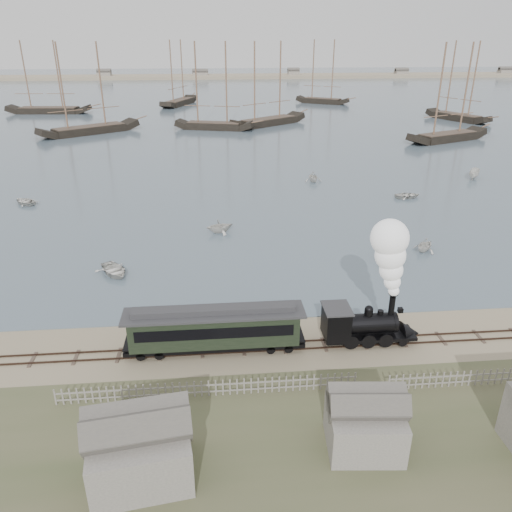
{
  "coord_description": "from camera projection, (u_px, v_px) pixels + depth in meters",
  "views": [
    {
      "loc": [
        -5.86,
        -32.58,
        21.05
      ],
      "look_at": [
        -2.29,
        6.82,
        3.5
      ],
      "focal_mm": 35.0,
      "sensor_mm": 36.0,
      "label": 1
    }
  ],
  "objects": [
    {
      "name": "ground",
      "position": [
        293.0,
        332.0,
        38.68
      ],
      "size": [
        600.0,
        600.0,
        0.0
      ],
      "primitive_type": "plane",
      "color": "tan",
      "rests_on": "ground"
    },
    {
      "name": "harbor_water",
      "position": [
        224.0,
        94.0,
        193.44
      ],
      "size": [
        600.0,
        336.0,
        0.06
      ],
      "primitive_type": "cube",
      "color": "#465464",
      "rests_on": "ground"
    },
    {
      "name": "rail_track",
      "position": [
        298.0,
        346.0,
        36.85
      ],
      "size": [
        120.0,
        1.8,
        0.16
      ],
      "color": "#35251D",
      "rests_on": "ground"
    },
    {
      "name": "picket_fence_west",
      "position": [
        210.0,
        396.0,
        31.77
      ],
      "size": [
        19.0,
        0.1,
        1.2
      ],
      "primitive_type": null,
      "color": "slate",
      "rests_on": "ground"
    },
    {
      "name": "picket_fence_east",
      "position": [
        499.0,
        384.0,
        32.88
      ],
      "size": [
        15.0,
        0.1,
        1.2
      ],
      "primitive_type": null,
      "color": "slate",
      "rests_on": "ground"
    },
    {
      "name": "shed_left",
      "position": [
        143.0,
        476.0,
        26.02
      ],
      "size": [
        5.0,
        4.0,
        4.1
      ],
      "primitive_type": null,
      "color": "slate",
      "rests_on": "ground"
    },
    {
      "name": "shed_mid",
      "position": [
        362.0,
        446.0,
        27.92
      ],
      "size": [
        4.0,
        3.5,
        3.6
      ],
      "primitive_type": null,
      "color": "slate",
      "rests_on": "ground"
    },
    {
      "name": "far_spit",
      "position": [
        219.0,
        78.0,
        266.28
      ],
      "size": [
        500.0,
        20.0,
        1.8
      ],
      "primitive_type": "cube",
      "color": "tan",
      "rests_on": "ground"
    },
    {
      "name": "locomotive",
      "position": [
        384.0,
        292.0,
        35.64
      ],
      "size": [
        7.4,
        2.76,
        9.23
      ],
      "color": "black",
      "rests_on": "ground"
    },
    {
      "name": "passenger_coach",
      "position": [
        215.0,
        327.0,
        35.56
      ],
      "size": [
        12.85,
        2.48,
        3.12
      ],
      "color": "black",
      "rests_on": "ground"
    },
    {
      "name": "beached_dinghy",
      "position": [
        204.0,
        330.0,
        38.15
      ],
      "size": [
        2.97,
        3.97,
        0.78
      ],
      "primitive_type": "imported",
      "rotation": [
        0.0,
        0.0,
        1.5
      ],
      "color": "silver",
      "rests_on": "ground"
    },
    {
      "name": "rowboat_0",
      "position": [
        114.0,
        270.0,
        47.67
      ],
      "size": [
        4.97,
        4.6,
        0.84
      ],
      "primitive_type": "imported",
      "rotation": [
        0.0,
        0.0,
        0.56
      ],
      "color": "silver",
      "rests_on": "harbor_water"
    },
    {
      "name": "rowboat_1",
      "position": [
        220.0,
        226.0,
        57.62
      ],
      "size": [
        3.48,
        3.77,
        1.64
      ],
      "primitive_type": "imported",
      "rotation": [
        0.0,
        0.0,
        1.87
      ],
      "color": "silver",
      "rests_on": "harbor_water"
    },
    {
      "name": "rowboat_2",
      "position": [
        388.0,
        253.0,
        50.66
      ],
      "size": [
        3.86,
        2.09,
        1.41
      ],
      "primitive_type": "imported",
      "rotation": [
        0.0,
        0.0,
        3.35
      ],
      "color": "silver",
      "rests_on": "harbor_water"
    },
    {
      "name": "rowboat_3",
      "position": [
        408.0,
        195.0,
        70.14
      ],
      "size": [
        2.87,
        3.82,
        0.75
      ],
      "primitive_type": "imported",
      "rotation": [
        0.0,
        0.0,
        1.65
      ],
      "color": "silver",
      "rests_on": "harbor_water"
    },
    {
      "name": "rowboat_4",
      "position": [
        425.0,
        245.0,
        52.63
      ],
      "size": [
        3.62,
        3.66,
        1.46
      ],
      "primitive_type": "imported",
      "rotation": [
        0.0,
        0.0,
        5.43
      ],
      "color": "silver",
      "rests_on": "harbor_water"
    },
    {
      "name": "rowboat_5",
      "position": [
        474.0,
        174.0,
        79.5
      ],
      "size": [
        3.91,
        3.33,
        1.46
      ],
      "primitive_type": "imported",
      "rotation": [
        0.0,
        0.0,
        2.53
      ],
      "color": "silver",
      "rests_on": "harbor_water"
    },
    {
      "name": "rowboat_6",
      "position": [
        25.0,
        201.0,
        67.63
      ],
      "size": [
        4.39,
        4.53,
        0.77
      ],
      "primitive_type": "imported",
      "rotation": [
        0.0,
        0.0,
        4.02
      ],
      "color": "silver",
      "rests_on": "harbor_water"
    },
    {
      "name": "rowboat_7",
      "position": [
        313.0,
        177.0,
        77.68
      ],
      "size": [
        3.24,
        2.85,
        1.61
      ],
      "primitive_type": "imported",
      "rotation": [
        0.0,
        0.0,
        0.07
      ],
      "color": "silver",
      "rests_on": "harbor_water"
    },
    {
      "name": "schooner_1",
      "position": [
        84.0,
        89.0,
        112.28
      ],
      "size": [
        22.31,
        18.22,
        20.0
      ],
      "primitive_type": null,
      "rotation": [
        0.0,
        0.0,
        0.63
      ],
      "color": "black",
      "rests_on": "harbor_water"
    },
    {
      "name": "schooner_2",
      "position": [
        213.0,
        86.0,
        117.24
      ],
      "size": [
        19.4,
        9.34,
        20.0
      ],
      "primitive_type": null,
      "rotation": [
        0.0,
        0.0,
        -0.28
      ],
      "color": "black",
      "rests_on": "harbor_water"
    },
    {
      "name": "schooner_3",
      "position": [
        269.0,
        84.0,
        123.33
      ],
      "size": [
        21.18,
        17.83,
        20.0
      ],
      "primitive_type": null,
      "rotation": [
        0.0,
        0.0,
        0.65
      ],
      "color": "black",
      "rests_on": "harbor_water"
    },
    {
      "name": "schooner_4",
      "position": [
        454.0,
        93.0,
        104.15
      ],
      "size": [
        20.68,
        12.58,
        20.0
      ],
      "primitive_type": null,
      "rotation": [
        0.0,
        0.0,
        0.41
      ],
      "color": "black",
      "rests_on": "harbor_water"
    },
    {
      "name": "schooner_5",
      "position": [
        463.0,
        81.0,
        130.18
      ],
      "size": [
        11.98,
        19.02,
        20.0
      ],
      "primitive_type": null,
      "rotation": [
        0.0,
        0.0,
        -1.13
      ],
      "color": "black",
      "rests_on": "harbor_water"
    },
    {
      "name": "schooner_6",
      "position": [
        44.0,
        77.0,
        142.5
      ],
      "size": [
        24.36,
        7.48,
        20.0
      ],
      "primitive_type": null,
      "rotation": [
        0.0,
        0.0,
        -0.08
      ],
      "color": "black",
      "rests_on": "harbor_water"
    },
    {
      "name": "schooner_7",
      "position": [
        177.0,
        73.0,
        159.44
      ],
      "size": [
        12.16,
        21.53,
        20.0
      ],
      "primitive_type": null,
      "rotation": [
        0.0,
        0.0,
        1.2
      ],
      "color": "black",
      "rests_on": "harbor_water"
    },
    {
      "name": "schooner_8",
      "position": [
        324.0,
        72.0,
        163.31
      ],
      "size": [
        17.25,
        12.81,
        20.0
      ],
      "primitive_type": null,
      "rotation": [
        0.0,
        0.0,
        -0.55
      ],
      "color": "black",
      "rests_on": "harbor_water"
    }
  ]
}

